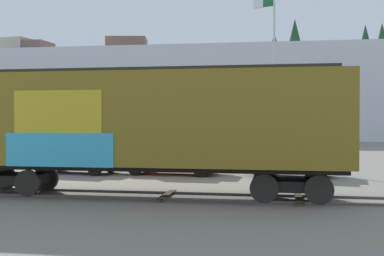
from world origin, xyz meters
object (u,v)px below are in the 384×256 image
(parked_car_blue, at_px, (75,157))
(parked_car_red, at_px, (171,158))
(flagpole, at_px, (271,59))
(freight_car, at_px, (146,121))
(parked_car_black, at_px, (291,158))

(parked_car_blue, height_order, parked_car_red, parked_car_red)
(flagpole, xyz_separation_m, parked_car_blue, (-9.65, -4.99, -5.30))
(freight_car, xyz_separation_m, parked_car_red, (-0.52, 7.03, -1.78))
(parked_car_red, relative_size, parked_car_black, 1.14)
(parked_car_red, bearing_deg, flagpole, 45.12)
(freight_car, xyz_separation_m, parked_car_blue, (-5.37, 6.85, -1.79))
(parked_car_blue, xyz_separation_m, parked_car_black, (10.58, 0.15, 0.04))
(flagpole, height_order, parked_car_blue, flagpole)
(flagpole, distance_m, parked_car_red, 8.61)
(freight_car, xyz_separation_m, flagpole, (4.27, 11.85, 3.52))
(parked_car_blue, bearing_deg, flagpole, 27.37)
(parked_car_red, bearing_deg, parked_car_blue, -177.87)
(flagpole, bearing_deg, parked_car_red, -134.88)
(freight_car, distance_m, flagpole, 13.08)
(flagpole, bearing_deg, parked_car_black, -79.10)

